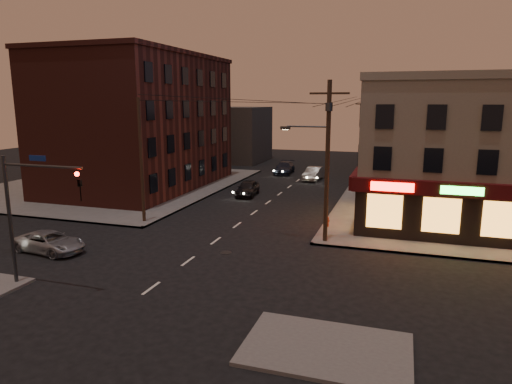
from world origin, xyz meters
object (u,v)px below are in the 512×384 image
at_px(sedan_mid, 314,174).
at_px(sedan_far, 284,168).
at_px(sedan_near, 248,188).
at_px(suv_cross, 50,242).
at_px(fire_hydrant, 327,221).

bearing_deg(sedan_mid, sedan_far, 146.72).
bearing_deg(sedan_near, suv_cross, -112.51).
relative_size(suv_cross, fire_hydrant, 6.11).
relative_size(sedan_near, sedan_far, 0.86).
relative_size(sedan_far, fire_hydrant, 6.80).
bearing_deg(suv_cross, sedan_mid, -11.84).
xyz_separation_m(sedan_mid, fire_hydrant, (4.76, -19.72, -0.20)).
height_order(sedan_near, fire_hydrant, sedan_near).
distance_m(sedan_far, fire_hydrant, 24.97).
distance_m(suv_cross, fire_hydrant, 18.14).
distance_m(suv_cross, sedan_near, 20.18).
height_order(sedan_mid, fire_hydrant, sedan_mid).
xyz_separation_m(suv_cross, sedan_mid, (10.22, 29.95, 0.13)).
distance_m(sedan_mid, fire_hydrant, 20.28).
bearing_deg(sedan_near, sedan_mid, 62.20).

